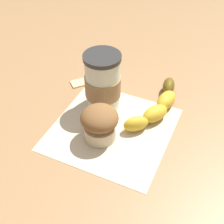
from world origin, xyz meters
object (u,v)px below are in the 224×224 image
at_px(coffee_cup, 103,82).
at_px(banana, 158,106).
at_px(muffin, 100,123).
at_px(sugar_packet, 80,82).

height_order(coffee_cup, banana, coffee_cup).
bearing_deg(coffee_cup, banana, 18.59).
distance_m(coffee_cup, banana, 0.14).
height_order(muffin, banana, muffin).
bearing_deg(banana, sugar_packet, 179.59).
bearing_deg(sugar_packet, banana, -0.41).
relative_size(muffin, banana, 0.36).
relative_size(coffee_cup, muffin, 1.73).
xyz_separation_m(coffee_cup, banana, (0.13, 0.04, -0.05)).
distance_m(muffin, banana, 0.16).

